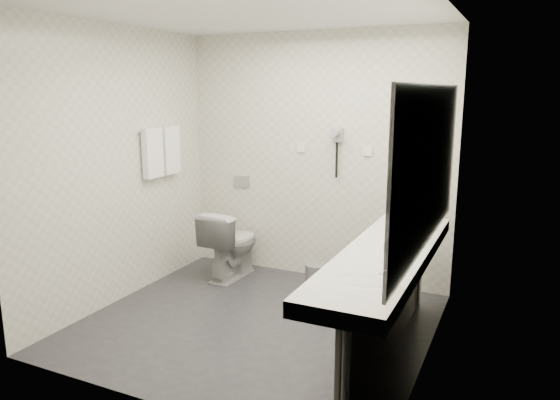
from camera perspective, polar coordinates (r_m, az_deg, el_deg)
The scene contains 32 objects.
floor at distance 4.56m, azimuth -2.58°, elevation -13.20°, with size 2.80×2.80×0.00m, color #27272B.
ceiling at distance 4.17m, azimuth -2.92°, elevation 19.69°, with size 2.80×2.80×0.00m, color silver.
wall_back at distance 5.36m, azimuth 3.81°, elevation 4.56°, with size 2.80×2.80×0.00m, color beige.
wall_front at distance 3.12m, azimuth -13.98°, elevation -1.19°, with size 2.80×2.80×0.00m, color beige.
wall_left at distance 4.99m, azimuth -17.12°, elevation 3.51°, with size 2.60×2.60×0.00m, color beige.
wall_right at distance 3.75m, azimuth 16.53°, elevation 0.86°, with size 2.60×2.60×0.00m, color beige.
vanity_counter at distance 3.72m, azimuth 11.43°, elevation -6.13°, with size 0.55×2.20×0.10m, color silver.
vanity_panel at distance 3.87m, azimuth 11.53°, elevation -12.17°, with size 0.03×2.15×0.75m, color gray.
vanity_post_near at distance 2.97m, azimuth 6.98°, elevation -19.96°, with size 0.06×0.06×0.75m, color silver.
vanity_post_far at distance 4.81m, azimuth 14.89°, elevation -7.42°, with size 0.06×0.06×0.75m, color silver.
mirror at distance 3.52m, azimuth 15.98°, elevation 3.50°, with size 0.02×2.20×1.05m, color #B2BCC6.
basin_near at distance 3.12m, azimuth 8.52°, elevation -8.97°, with size 0.40×0.31×0.05m, color white.
basin_far at distance 4.32m, azimuth 13.54°, elevation -3.19°, with size 0.40×0.31×0.05m, color white.
faucet_near at distance 3.04m, azimuth 12.12°, elevation -7.85°, with size 0.04×0.04×0.15m, color silver.
faucet_far at distance 4.27m, azimuth 16.16°, elevation -2.28°, with size 0.04×0.04×0.15m, color silver.
soap_bottle_a at distance 3.65m, azimuth 11.63°, elevation -4.75°, with size 0.05×0.05×0.11m, color white.
soap_bottle_b at distance 3.76m, azimuth 12.22°, elevation -4.52°, with size 0.07×0.07×0.08m, color white.
soap_bottle_c at distance 3.54m, azimuth 12.14°, elevation -5.16°, with size 0.05×0.05×0.13m, color white.
glass_left at distance 3.83m, azimuth 14.22°, elevation -4.12°, with size 0.06×0.06×0.10m, color silver.
glass_right at distance 4.00m, azimuth 15.36°, elevation -3.42°, with size 0.07×0.07×0.12m, color silver.
toilet at distance 5.50m, azimuth -5.32°, elevation -4.73°, with size 0.41×0.72×0.73m, color white.
flush_plate at distance 5.75m, azimuth -4.20°, elevation 2.05°, with size 0.18×0.02×0.12m, color #B2B5BA.
pedal_bin at distance 5.02m, azimuth 4.03°, elevation -8.84°, with size 0.22×0.22×0.31m, color #B2B5BA.
bin_lid at distance 4.96m, azimuth 4.06°, elevation -7.07°, with size 0.22×0.22×0.01m, color #B2B5BA.
towel_rail at distance 5.34m, azimuth -12.94°, elevation 7.50°, with size 0.02×0.02×0.62m, color silver.
towel_near at distance 5.25m, azimuth -13.68°, elevation 4.98°, with size 0.07×0.24×0.48m, color white.
towel_far at distance 5.47m, azimuth -11.84°, elevation 5.33°, with size 0.07×0.24×0.48m, color white.
dryer_cradle at distance 5.22m, azimuth 6.30°, elevation 7.08°, with size 0.10×0.04×0.14m, color #97989D.
dryer_barrel at distance 5.15m, azimuth 6.05°, elevation 7.35°, with size 0.08×0.08×0.14m, color #97989D.
dryer_cord at distance 5.23m, azimuth 6.18°, elevation 4.34°, with size 0.02×0.02×0.35m, color black.
switch_plate_a at distance 5.39m, azimuth 2.28°, elevation 5.70°, with size 0.09×0.02×0.09m, color white.
switch_plate_b at distance 5.16m, azimuth 9.49°, elevation 5.26°, with size 0.09×0.02×0.09m, color white.
Camera 1 is at (1.94, -3.65, 1.95)m, focal length 33.62 mm.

